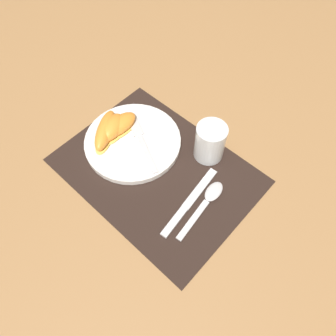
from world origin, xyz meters
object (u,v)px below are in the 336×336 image
Objects in this scene: juice_glass at (210,143)px; citrus_wedge_1 at (112,128)px; knife at (189,203)px; citrus_wedge_0 at (119,126)px; fork at (140,138)px; spoon at (208,199)px; plate at (133,142)px; citrus_wedge_2 at (105,131)px.

citrus_wedge_1 is (-0.22, -0.13, -0.01)m from juice_glass.
citrus_wedge_0 reaches higher than knife.
spoon is at bearing -2.78° from fork.
plate is at bearing -1.99° from citrus_wedge_0.
spoon is (0.03, 0.04, 0.00)m from knife.
citrus_wedge_2 is (-0.01, -0.04, 0.00)m from citrus_wedge_0.
citrus_wedge_0 is at bearing -165.99° from fork.
citrus_wedge_1 is 0.02m from citrus_wedge_2.
juice_glass is 0.25m from citrus_wedge_1.
citrus_wedge_2 reaches higher than fork.
citrus_wedge_2 is (-0.31, -0.04, 0.03)m from spoon.
plate reaches higher than spoon.
fork is at bearing -149.25° from juice_glass.
spoon is 1.57× the size of citrus_wedge_0.
fork is at bearing 56.12° from plate.
citrus_wedge_0 is (-0.27, 0.03, 0.03)m from knife.
citrus_wedge_0 is 0.04m from citrus_wedge_2.
fork is (-0.23, 0.01, 0.01)m from spoon.
plate reaches higher than knife.
knife is at bearing -68.38° from juice_glass.
citrus_wedge_0 is (-0.05, 0.00, 0.02)m from plate.
citrus_wedge_1 is at bearing 177.02° from knife.
plate is 0.05m from citrus_wedge_0.
plate is 0.22m from knife.
citrus_wedge_0 reaches higher than fork.
juice_glass is 0.53× the size of fork.
citrus_wedge_2 is at bearing -179.77° from knife.
fork is (-0.15, -0.09, -0.02)m from juice_glass.
fork is at bearing 28.20° from citrus_wedge_1.
plate is 2.50× the size of juice_glass.
citrus_wedge_0 is 0.02m from citrus_wedge_1.
fork is 0.09m from citrus_wedge_2.
citrus_wedge_1 is (-0.01, -0.02, 0.00)m from citrus_wedge_0.
fork reaches higher than spoon.
knife is 1.14× the size of fork.
citrus_wedge_2 reaches higher than citrus_wedge_0.
citrus_wedge_2 reaches higher than spoon.
knife is 1.20× the size of spoon.
fork is at bearing 14.01° from citrus_wedge_0.
spoon is (0.25, 0.01, -0.00)m from plate.
citrus_wedge_1 reaches higher than fork.
citrus_wedge_1 reaches higher than knife.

